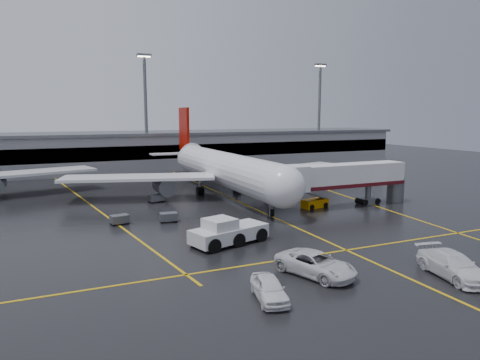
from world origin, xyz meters
name	(u,v)px	position (x,y,z in m)	size (l,w,h in m)	color
ground	(247,206)	(0.00, 0.00, 0.00)	(220.00, 220.00, 0.00)	black
apron_line_centre	(247,205)	(0.00, 0.00, 0.01)	(0.25, 90.00, 0.02)	gold
apron_line_stop	(346,250)	(0.00, -22.00, 0.01)	(60.00, 0.25, 0.02)	gold
apron_line_left	(90,204)	(-20.00, 10.00, 0.01)	(0.25, 70.00, 0.02)	gold
apron_line_right	(316,186)	(18.00, 10.00, 0.01)	(0.25, 70.00, 0.02)	gold
terminal	(163,150)	(0.00, 47.93, 4.32)	(122.00, 19.00, 8.60)	gray
light_mast_mid	(146,106)	(-5.00, 42.00, 14.47)	(3.00, 1.20, 25.45)	#595B60
light_mast_right	(319,107)	(40.00, 42.00, 14.47)	(3.00, 1.20, 25.45)	#595B60
main_airliner	(222,168)	(0.00, 9.70, 4.21)	(48.80, 45.60, 14.10)	silver
jet_bridge	(345,178)	(11.87, -6.00, 3.93)	(19.90, 3.40, 6.05)	silver
pushback_tractor	(227,233)	(-9.39, -15.61, 1.11)	(8.33, 5.14, 2.78)	silver
belt_loader	(315,203)	(7.87, -4.88, 0.59)	(3.98, 2.31, 2.39)	#C87B00
service_van_a	(316,264)	(-6.23, -26.22, 0.92)	(3.07, 6.66, 1.85)	silver
service_van_b	(453,265)	(3.29, -30.85, 0.96)	(2.70, 6.64, 1.93)	silver
service_van_d	(269,288)	(-11.66, -28.74, 0.80)	(1.88, 4.68, 1.59)	white
baggage_cart_a	(169,217)	(-12.41, -4.74, 0.63)	(2.13, 1.52, 1.12)	#595B60
baggage_cart_b	(119,219)	(-17.88, -3.55, 0.63)	(2.20, 1.63, 1.12)	#595B60
baggage_cart_c	(156,198)	(-11.08, 7.47, 0.63)	(2.24, 1.72, 1.12)	#595B60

